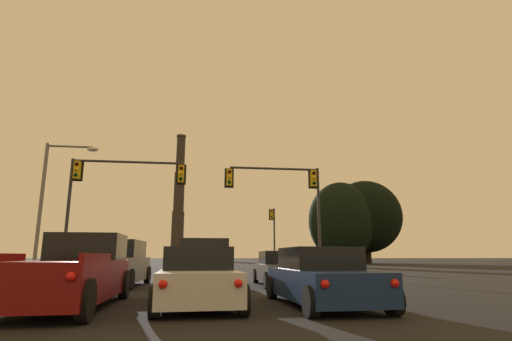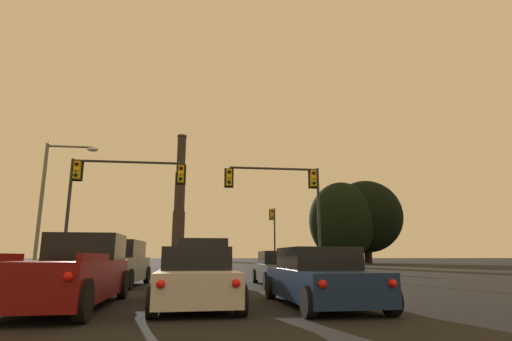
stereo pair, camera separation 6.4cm
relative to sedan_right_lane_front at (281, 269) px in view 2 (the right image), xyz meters
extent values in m
cube|color=#4C4F54|center=(0.00, -0.05, -0.14)|extent=(1.86, 4.62, 0.70)
cube|color=black|center=(0.00, 0.18, 0.48)|extent=(1.65, 2.22, 0.55)
cylinder|color=black|center=(-0.86, 1.86, -0.35)|extent=(0.23, 0.64, 0.64)
cylinder|color=black|center=(0.90, 1.84, -0.35)|extent=(0.23, 0.64, 0.64)
cylinder|color=black|center=(-0.91, -1.94, -0.35)|extent=(0.23, 0.64, 0.64)
cylinder|color=black|center=(0.85, -1.96, -0.35)|extent=(0.23, 0.64, 0.64)
sphere|color=red|center=(-0.75, -2.36, 0.01)|extent=(0.17, 0.17, 0.17)
sphere|color=red|center=(0.69, -2.38, 0.01)|extent=(0.17, 0.17, 0.17)
cube|color=silver|center=(-3.29, -1.02, 0.02)|extent=(2.01, 4.84, 0.95)
cube|color=black|center=(-3.30, -0.90, 0.84)|extent=(1.83, 2.83, 0.70)
cylinder|color=black|center=(-4.27, 0.89, -0.29)|extent=(0.23, 0.76, 0.76)
cylinder|color=black|center=(-2.39, 0.92, -0.29)|extent=(0.23, 0.76, 0.76)
cylinder|color=black|center=(-4.20, -2.96, -0.29)|extent=(0.23, 0.76, 0.76)
cylinder|color=black|center=(-2.32, -2.93, -0.29)|extent=(0.23, 0.76, 0.76)
sphere|color=red|center=(-4.03, -3.46, 0.23)|extent=(0.17, 0.17, 0.17)
sphere|color=red|center=(-2.47, -3.43, 0.23)|extent=(0.17, 0.17, 0.17)
cube|color=silver|center=(-3.45, -6.80, -0.14)|extent=(2.02, 4.68, 0.70)
cube|color=black|center=(-3.46, -6.57, 0.48)|extent=(1.72, 2.28, 0.55)
cylinder|color=black|center=(-4.42, -4.94, -0.35)|extent=(0.25, 0.65, 0.64)
cylinder|color=black|center=(-2.66, -4.86, -0.35)|extent=(0.25, 0.65, 0.64)
cylinder|color=black|center=(-4.24, -8.74, -0.35)|extent=(0.25, 0.65, 0.64)
cylinder|color=black|center=(-2.48, -8.65, -0.35)|extent=(0.25, 0.65, 0.64)
sphere|color=red|center=(-4.06, -9.15, 0.01)|extent=(0.17, 0.17, 0.17)
sphere|color=red|center=(-2.62, -9.08, 0.01)|extent=(0.17, 0.17, 0.17)
cube|color=gray|center=(-6.82, 0.34, 0.02)|extent=(2.07, 4.86, 0.95)
cube|color=black|center=(-6.82, 0.46, 0.84)|extent=(1.86, 2.85, 0.70)
cylinder|color=black|center=(-7.70, 2.29, -0.29)|extent=(0.24, 0.77, 0.76)
cylinder|color=black|center=(-5.82, 2.23, -0.29)|extent=(0.24, 0.77, 0.76)
cylinder|color=black|center=(-7.82, -1.56, -0.29)|extent=(0.24, 0.77, 0.76)
cylinder|color=black|center=(-5.94, -1.61, -0.29)|extent=(0.24, 0.77, 0.76)
sphere|color=red|center=(-7.67, -2.06, 0.23)|extent=(0.17, 0.17, 0.17)
sphere|color=red|center=(-6.11, -2.10, 0.23)|extent=(0.17, 0.17, 0.17)
cube|color=navy|center=(-0.35, -7.12, -0.14)|extent=(1.97, 4.66, 0.70)
cube|color=black|center=(-0.36, -6.89, 0.48)|extent=(1.70, 2.26, 0.55)
cylinder|color=black|center=(-1.30, -5.26, -0.35)|extent=(0.24, 0.65, 0.64)
cylinder|color=black|center=(0.45, -5.19, -0.35)|extent=(0.24, 0.65, 0.64)
cylinder|color=black|center=(-1.16, -9.05, -0.35)|extent=(0.24, 0.65, 0.64)
cylinder|color=black|center=(0.60, -8.99, -0.35)|extent=(0.24, 0.65, 0.64)
sphere|color=red|center=(-0.99, -9.47, 0.01)|extent=(0.17, 0.17, 0.17)
sphere|color=red|center=(0.45, -9.41, 0.01)|extent=(0.17, 0.17, 0.17)
cube|color=maroon|center=(-6.48, -6.95, -0.01)|extent=(2.15, 5.46, 0.88)
cube|color=black|center=(-6.53, -5.19, 0.79)|extent=(1.89, 1.85, 0.72)
cube|color=maroon|center=(-5.50, -8.30, 0.51)|extent=(0.17, 2.43, 0.16)
cylinder|color=black|center=(-7.53, -4.78, -0.27)|extent=(0.24, 0.81, 0.80)
cylinder|color=black|center=(-5.57, -4.72, -0.27)|extent=(0.24, 0.81, 0.80)
cylinder|color=black|center=(-5.44, -9.12, -0.27)|extent=(0.24, 0.81, 0.80)
sphere|color=red|center=(-5.59, -9.64, 0.19)|extent=(0.17, 0.17, 0.17)
cylinder|color=#2D2D30|center=(4.52, 27.15, 2.59)|extent=(0.18, 0.18, 6.51)
cylinder|color=black|center=(4.52, 27.15, -0.62)|extent=(0.40, 0.40, 0.10)
cube|color=yellow|center=(4.23, 27.15, 5.18)|extent=(0.34, 0.34, 1.04)
cube|color=black|center=(4.23, 27.33, 5.18)|extent=(0.58, 0.03, 1.25)
sphere|color=#320504|center=(4.23, 26.96, 5.50)|extent=(0.22, 0.22, 0.22)
sphere|color=#F2AD14|center=(4.23, 26.96, 5.18)|extent=(0.22, 0.22, 0.22)
sphere|color=black|center=(4.23, 26.96, 4.85)|extent=(0.22, 0.22, 0.22)
cylinder|color=#2D2D30|center=(3.83, 7.15, 2.70)|extent=(0.18, 0.18, 6.74)
cylinder|color=black|center=(3.83, 7.15, -0.62)|extent=(0.40, 0.40, 0.10)
cube|color=yellow|center=(3.54, 7.15, 5.40)|extent=(0.34, 0.34, 1.04)
cube|color=black|center=(3.54, 7.33, 5.40)|extent=(0.58, 0.03, 1.25)
sphere|color=#320504|center=(3.54, 6.96, 5.73)|extent=(0.22, 0.22, 0.22)
sphere|color=#F2AD14|center=(3.54, 6.96, 5.40)|extent=(0.22, 0.22, 0.22)
sphere|color=black|center=(3.54, 6.96, 5.08)|extent=(0.22, 0.22, 0.22)
cylinder|color=#2D2D30|center=(1.00, 7.15, 5.97)|extent=(5.66, 0.14, 0.14)
sphere|color=#2D2D30|center=(3.83, 7.15, 5.97)|extent=(0.18, 0.18, 0.18)
cube|color=yellow|center=(-1.83, 7.15, 5.33)|extent=(0.34, 0.34, 1.04)
cube|color=black|center=(-1.83, 7.33, 5.33)|extent=(0.58, 0.03, 1.25)
sphere|color=#320504|center=(-1.83, 6.96, 5.66)|extent=(0.22, 0.22, 0.22)
sphere|color=#F2AD14|center=(-1.83, 6.96, 5.33)|extent=(0.22, 0.22, 0.22)
sphere|color=black|center=(-1.83, 6.96, 5.01)|extent=(0.22, 0.22, 0.22)
cylinder|color=#2D2D30|center=(-10.98, 6.60, 2.72)|extent=(0.18, 0.18, 6.77)
cylinder|color=black|center=(-10.98, 6.60, -0.62)|extent=(0.40, 0.40, 0.10)
cube|color=yellow|center=(-10.69, 6.60, 5.43)|extent=(0.34, 0.34, 1.04)
cube|color=black|center=(-10.69, 6.78, 5.43)|extent=(0.58, 0.03, 1.25)
sphere|color=#320504|center=(-10.69, 6.41, 5.76)|extent=(0.22, 0.22, 0.22)
sphere|color=#F2AD14|center=(-10.69, 6.41, 5.43)|extent=(0.22, 0.22, 0.22)
sphere|color=black|center=(-10.69, 6.41, 5.11)|extent=(0.22, 0.22, 0.22)
cylinder|color=#2D2D30|center=(-7.86, 6.60, 6.00)|extent=(6.23, 0.14, 0.14)
sphere|color=#2D2D30|center=(-10.98, 6.60, 6.00)|extent=(0.18, 0.18, 0.18)
cube|color=yellow|center=(-4.74, 6.60, 5.36)|extent=(0.34, 0.34, 1.04)
cube|color=black|center=(-4.74, 6.78, 5.36)|extent=(0.58, 0.03, 1.25)
sphere|color=#320504|center=(-4.74, 6.41, 5.69)|extent=(0.22, 0.22, 0.22)
sphere|color=#F2AD14|center=(-4.74, 6.41, 5.36)|extent=(0.22, 0.22, 0.22)
sphere|color=black|center=(-4.74, 6.41, 5.04)|extent=(0.22, 0.22, 0.22)
cylinder|color=slate|center=(-12.29, 6.16, 3.10)|extent=(0.20, 0.20, 7.54)
cylinder|color=slate|center=(-11.05, 6.16, 6.72)|extent=(2.49, 0.12, 0.12)
sphere|color=slate|center=(-12.29, 6.16, 6.72)|extent=(0.20, 0.20, 0.20)
ellipsoid|color=silver|center=(-9.81, 6.16, 6.60)|extent=(0.64, 0.36, 0.26)
cylinder|color=#2B2722|center=(-12.74, 132.04, 0.73)|extent=(7.14, 7.14, 2.80)
cylinder|color=#332D28|center=(-12.74, 132.04, 9.44)|extent=(4.46, 4.46, 14.62)
cylinder|color=#332D28|center=(-12.74, 132.04, 24.07)|extent=(3.84, 3.84, 14.62)
cylinder|color=#332D28|center=(-12.74, 132.04, 38.69)|extent=(3.21, 3.21, 14.62)
cylinder|color=#38322C|center=(-12.74, 132.04, 45.66)|extent=(3.60, 3.60, 0.70)
cylinder|color=black|center=(25.91, 52.49, 1.08)|extent=(1.32, 1.32, 3.49)
ellipsoid|color=black|center=(25.91, 52.49, 7.70)|extent=(13.15, 11.84, 13.01)
cylinder|color=black|center=(20.61, 50.50, 0.36)|extent=(1.15, 1.15, 2.06)
ellipsoid|color=black|center=(20.61, 50.50, 6.57)|extent=(11.52, 10.37, 13.80)
cylinder|color=black|center=(24.11, 58.56, 1.21)|extent=(1.19, 1.19, 3.76)
ellipsoid|color=black|center=(24.11, 58.56, 7.42)|extent=(11.90, 10.71, 11.52)
camera|label=1|loc=(-3.32, -17.14, 0.53)|focal=28.00mm
camera|label=2|loc=(-3.26, -17.15, 0.53)|focal=28.00mm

